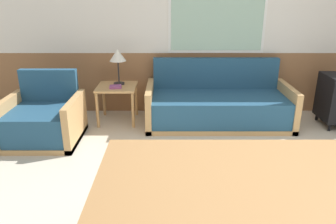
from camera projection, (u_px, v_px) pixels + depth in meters
The scene contains 8 objects.
ground_plane at pixel (266, 218), 2.71m from camera, with size 16.00×16.00×0.00m, color beige.
wall_back at pixel (225, 21), 4.71m from camera, with size 7.20×0.09×2.70m.
couch at pixel (219, 106), 4.61m from camera, with size 1.99×0.89×0.86m.
armchair at pixel (44, 121), 4.07m from camera, with size 0.89×0.83×0.83m.
side_table at pixel (118, 92), 4.61m from camera, with size 0.54×0.54×0.52m.
table_lamp at pixel (119, 57), 4.53m from camera, with size 0.23×0.23×0.50m.
book_stack at pixel (116, 87), 4.49m from camera, with size 0.18×0.17×0.03m.
dining_table at pixel (262, 183), 1.96m from camera, with size 1.96×0.92×0.76m.
Camera 1 is at (-0.81, -2.24, 1.77)m, focal length 35.00 mm.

